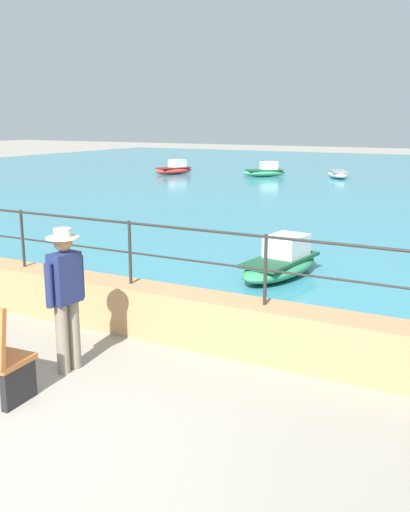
{
  "coord_description": "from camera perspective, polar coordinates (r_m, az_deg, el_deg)",
  "views": [
    {
      "loc": [
        3.69,
        -3.32,
        2.98
      ],
      "look_at": [
        -0.1,
        3.7,
        1.1
      ],
      "focal_mm": 41.04,
      "sensor_mm": 36.0,
      "label": 1
    }
  ],
  "objects": [
    {
      "name": "railing",
      "position": [
        7.67,
        -1.13,
        0.84
      ],
      "size": [
        18.44,
        0.04,
        0.9
      ],
      "color": "#282623",
      "rests_on": "promenade_wall"
    },
    {
      "name": "promenade_wall",
      "position": [
        7.94,
        -1.1,
        -6.09
      ],
      "size": [
        20.0,
        0.56,
        0.7
      ],
      "primitive_type": "cube",
      "color": "tan",
      "rests_on": "ground"
    },
    {
      "name": "boat_6",
      "position": [
        30.62,
        12.83,
        7.81
      ],
      "size": [
        1.83,
        2.46,
        0.36
      ],
      "color": "white",
      "rests_on": "lake_water"
    },
    {
      "name": "boat_3",
      "position": [
        11.15,
        7.44,
        -0.62
      ],
      "size": [
        1.19,
        2.4,
        0.76
      ],
      "color": "#338C59",
      "rests_on": "lake_water"
    },
    {
      "name": "ground_plane",
      "position": [
        5.78,
        -17.71,
        -18.41
      ],
      "size": [
        120.0,
        120.0,
        0.0
      ],
      "primitive_type": "plane",
      "color": "gray"
    },
    {
      "name": "boat_0",
      "position": [
        31.99,
        -3.01,
        8.47
      ],
      "size": [
        1.73,
        2.47,
        0.76
      ],
      "color": "red",
      "rests_on": "lake_water"
    },
    {
      "name": "boat_1",
      "position": [
        30.74,
        5.87,
        8.22
      ],
      "size": [
        2.31,
        2.22,
        0.76
      ],
      "color": "#338C59",
      "rests_on": "lake_water"
    },
    {
      "name": "person_walking",
      "position": [
        7.09,
        -13.42,
        -3.5
      ],
      "size": [
        0.38,
        0.57,
        1.75
      ],
      "color": "slate",
      "rests_on": "ground"
    }
  ]
}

